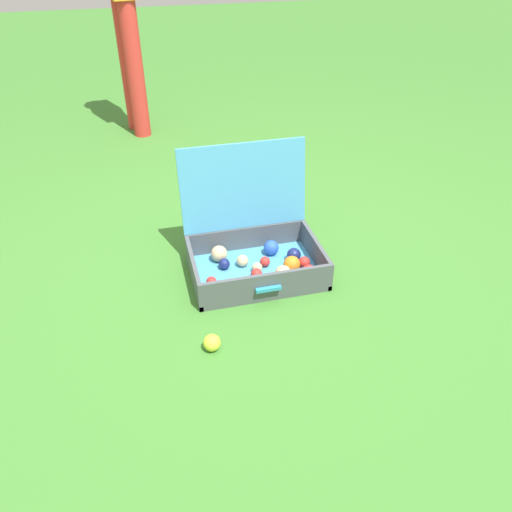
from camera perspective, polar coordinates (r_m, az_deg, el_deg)
ground_plane at (r=2.30m, az=0.27°, el=-3.02°), size 16.00×16.00×0.00m
open_suitcase at (r=2.33m, az=-0.14°, el=1.07°), size 0.59×0.50×0.54m
stray_ball_on_grass at (r=1.97m, az=-4.97°, el=-9.67°), size 0.07×0.07×0.07m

